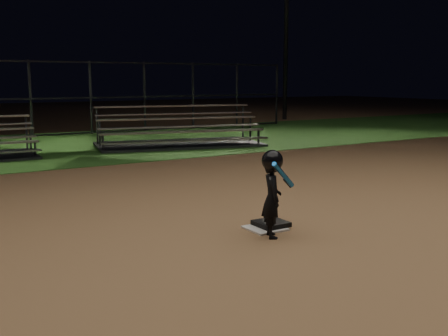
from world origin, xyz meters
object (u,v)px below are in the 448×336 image
bleacher_right (179,138)px  light_pole_right (287,11)px  child_batter (272,191)px  batting_tee (271,214)px  home_plate (265,228)px

bleacher_right → light_pole_right: size_ratio=0.60×
child_batter → batting_tee: bearing=-12.7°
batting_tee → child_batter: (-0.25, -0.34, 0.38)m
batting_tee → light_pole_right: (11.89, 14.92, 4.76)m
batting_tee → child_batter: size_ratio=0.79×
home_plate → light_pole_right: (12.00, 14.94, 4.93)m
child_batter → light_pole_right: size_ratio=0.13×
batting_tee → bleacher_right: 8.85m
bleacher_right → light_pole_right: light_pole_right is taller
home_plate → child_batter: child_batter is taller
batting_tee → light_pole_right: light_pole_right is taller
home_plate → batting_tee: (0.11, 0.02, 0.17)m
home_plate → child_batter: (-0.14, -0.32, 0.55)m
child_batter → bleacher_right: 9.26m
home_plate → bleacher_right: bearing=70.1°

